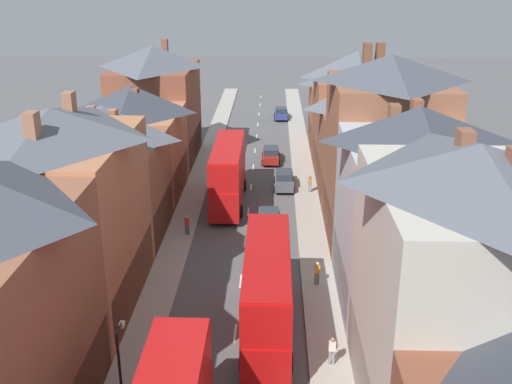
{
  "coord_description": "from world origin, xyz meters",
  "views": [
    {
      "loc": [
        2.04,
        -10.79,
        19.41
      ],
      "look_at": [
        0.71,
        34.12,
        2.49
      ],
      "focal_mm": 42.0,
      "sensor_mm": 36.0,
      "label": 1
    }
  ],
  "objects_px": {
    "double_decker_bus_far_approaching": "(267,292)",
    "car_parked_right_a": "(281,113)",
    "pedestrian_mid_left": "(332,350)",
    "pedestrian_far_left": "(187,224)",
    "car_near_silver": "(271,155)",
    "pedestrian_mid_right": "(317,272)",
    "double_decker_bus_lead": "(228,173)",
    "car_near_blue": "(284,179)",
    "car_parked_left_a": "(269,220)",
    "pedestrian_far_right": "(310,183)",
    "street_lamp": "(121,377)"
  },
  "relations": [
    {
      "from": "car_parked_left_a",
      "to": "pedestrian_far_right",
      "type": "xyz_separation_m",
      "value": [
        3.61,
        8.07,
        0.22
      ]
    },
    {
      "from": "car_near_blue",
      "to": "pedestrian_mid_right",
      "type": "distance_m",
      "value": 18.52
    },
    {
      "from": "car_near_silver",
      "to": "pedestrian_mid_left",
      "type": "distance_m",
      "value": 34.87
    },
    {
      "from": "double_decker_bus_far_approaching",
      "to": "pedestrian_far_left",
      "type": "distance_m",
      "value": 14.71
    },
    {
      "from": "pedestrian_mid_left",
      "to": "car_parked_left_a",
      "type": "bearing_deg",
      "value": 101.08
    },
    {
      "from": "car_near_silver",
      "to": "pedestrian_far_right",
      "type": "height_order",
      "value": "pedestrian_far_right"
    },
    {
      "from": "pedestrian_far_left",
      "to": "street_lamp",
      "type": "height_order",
      "value": "street_lamp"
    },
    {
      "from": "double_decker_bus_lead",
      "to": "pedestrian_mid_left",
      "type": "relative_size",
      "value": 6.71
    },
    {
      "from": "double_decker_bus_far_approaching",
      "to": "pedestrian_mid_left",
      "type": "relative_size",
      "value": 6.71
    },
    {
      "from": "pedestrian_mid_right",
      "to": "pedestrian_far_left",
      "type": "height_order",
      "value": "same"
    },
    {
      "from": "car_parked_right_a",
      "to": "car_near_blue",
      "type": "bearing_deg",
      "value": -90.0
    },
    {
      "from": "car_near_blue",
      "to": "street_lamp",
      "type": "xyz_separation_m",
      "value": [
        -7.35,
        -32.05,
        2.4
      ]
    },
    {
      "from": "pedestrian_mid_left",
      "to": "street_lamp",
      "type": "height_order",
      "value": "street_lamp"
    },
    {
      "from": "car_parked_left_a",
      "to": "pedestrian_far_left",
      "type": "bearing_deg",
      "value": -167.03
    },
    {
      "from": "pedestrian_far_right",
      "to": "pedestrian_far_left",
      "type": "bearing_deg",
      "value": -136.1
    },
    {
      "from": "car_near_silver",
      "to": "pedestrian_mid_left",
      "type": "bearing_deg",
      "value": -84.45
    },
    {
      "from": "street_lamp",
      "to": "double_decker_bus_lead",
      "type": "bearing_deg",
      "value": 85.02
    },
    {
      "from": "pedestrian_far_left",
      "to": "car_parked_right_a",
      "type": "bearing_deg",
      "value": 78.75
    },
    {
      "from": "double_decker_bus_lead",
      "to": "double_decker_bus_far_approaching",
      "type": "xyz_separation_m",
      "value": [
        3.6,
        -20.13,
        0.0
      ]
    },
    {
      "from": "double_decker_bus_lead",
      "to": "car_parked_left_a",
      "type": "xyz_separation_m",
      "value": [
        3.61,
        -5.49,
        -2.0
      ]
    },
    {
      "from": "double_decker_bus_lead",
      "to": "pedestrian_far_left",
      "type": "bearing_deg",
      "value": -111.02
    },
    {
      "from": "pedestrian_far_right",
      "to": "street_lamp",
      "type": "bearing_deg",
      "value": -107.53
    },
    {
      "from": "pedestrian_far_left",
      "to": "car_near_blue",
      "type": "bearing_deg",
      "value": 55.4
    },
    {
      "from": "double_decker_bus_lead",
      "to": "car_near_silver",
      "type": "distance_m",
      "value": 12.68
    },
    {
      "from": "double_decker_bus_far_approaching",
      "to": "car_parked_right_a",
      "type": "bearing_deg",
      "value": 88.54
    },
    {
      "from": "car_near_silver",
      "to": "pedestrian_far_left",
      "type": "height_order",
      "value": "pedestrian_far_left"
    },
    {
      "from": "double_decker_bus_far_approaching",
      "to": "pedestrian_mid_right",
      "type": "relative_size",
      "value": 6.71
    },
    {
      "from": "pedestrian_far_left",
      "to": "street_lamp",
      "type": "relative_size",
      "value": 0.29
    },
    {
      "from": "pedestrian_mid_right",
      "to": "double_decker_bus_lead",
      "type": "bearing_deg",
      "value": 115.21
    },
    {
      "from": "pedestrian_mid_right",
      "to": "pedestrian_far_right",
      "type": "relative_size",
      "value": 1.0
    },
    {
      "from": "street_lamp",
      "to": "pedestrian_far_right",
      "type": "bearing_deg",
      "value": 72.47
    },
    {
      "from": "pedestrian_mid_left",
      "to": "street_lamp",
      "type": "relative_size",
      "value": 0.29
    },
    {
      "from": "car_parked_left_a",
      "to": "pedestrian_far_left",
      "type": "height_order",
      "value": "pedestrian_far_left"
    },
    {
      "from": "double_decker_bus_far_approaching",
      "to": "pedestrian_far_right",
      "type": "xyz_separation_m",
      "value": [
        3.62,
        22.71,
        -1.78
      ]
    },
    {
      "from": "car_parked_right_a",
      "to": "pedestrian_far_right",
      "type": "height_order",
      "value": "pedestrian_far_right"
    },
    {
      "from": "car_near_blue",
      "to": "street_lamp",
      "type": "bearing_deg",
      "value": -102.91
    },
    {
      "from": "double_decker_bus_lead",
      "to": "street_lamp",
      "type": "distance_m",
      "value": 28.12
    },
    {
      "from": "double_decker_bus_lead",
      "to": "car_near_silver",
      "type": "height_order",
      "value": "double_decker_bus_lead"
    },
    {
      "from": "pedestrian_mid_right",
      "to": "car_parked_right_a",
      "type": "bearing_deg",
      "value": 92.34
    },
    {
      "from": "pedestrian_mid_left",
      "to": "pedestrian_mid_right",
      "type": "xyz_separation_m",
      "value": [
        -0.21,
        8.33,
        0.0
      ]
    },
    {
      "from": "car_parked_left_a",
      "to": "double_decker_bus_lead",
      "type": "bearing_deg",
      "value": 123.31
    },
    {
      "from": "pedestrian_mid_left",
      "to": "car_near_silver",
      "type": "bearing_deg",
      "value": 95.55
    },
    {
      "from": "car_parked_left_a",
      "to": "pedestrian_mid_right",
      "type": "distance_m",
      "value": 9.44
    },
    {
      "from": "double_decker_bus_lead",
      "to": "pedestrian_mid_right",
      "type": "relative_size",
      "value": 6.71
    },
    {
      "from": "pedestrian_mid_right",
      "to": "pedestrian_far_right",
      "type": "distance_m",
      "value": 16.97
    },
    {
      "from": "pedestrian_mid_left",
      "to": "pedestrian_far_left",
      "type": "xyz_separation_m",
      "value": [
        -9.65,
        15.78,
        0.0
      ]
    },
    {
      "from": "double_decker_bus_lead",
      "to": "car_parked_right_a",
      "type": "relative_size",
      "value": 2.71
    },
    {
      "from": "car_parked_left_a",
      "to": "pedestrian_mid_left",
      "type": "relative_size",
      "value": 2.78
    },
    {
      "from": "double_decker_bus_lead",
      "to": "car_parked_right_a",
      "type": "bearing_deg",
      "value": 81.05
    },
    {
      "from": "pedestrian_far_left",
      "to": "street_lamp",
      "type": "bearing_deg",
      "value": -89.39
    }
  ]
}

